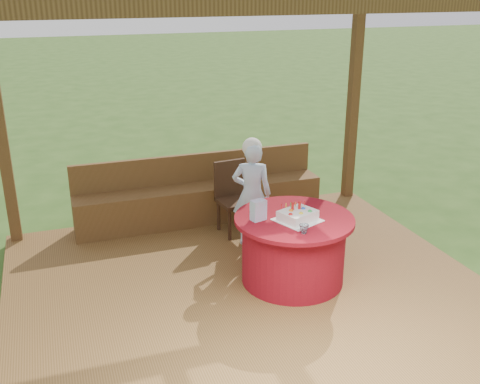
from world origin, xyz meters
name	(u,v)px	position (x,y,z in m)	size (l,w,h in m)	color
ground	(249,297)	(0.00, 0.00, 0.00)	(60.00, 60.00, 0.00)	#2C4F1A
deck	(249,291)	(0.00, 0.00, 0.06)	(4.50, 4.00, 0.12)	brown
pergola	(250,42)	(0.00, 0.00, 2.41)	(4.50, 4.00, 2.72)	brown
bench	(200,199)	(0.00, 1.72, 0.38)	(3.00, 0.42, 0.80)	brown
table	(293,249)	(0.45, -0.03, 0.46)	(1.14, 1.14, 0.67)	maroon
chair	(233,194)	(0.28, 1.29, 0.57)	(0.42, 0.42, 0.83)	#351F10
elderly_woman	(252,191)	(0.36, 0.89, 0.74)	(0.50, 0.42, 1.22)	#9DC2E9
birthday_cake	(298,215)	(0.44, -0.11, 0.84)	(0.47, 0.47, 0.17)	white
gift_bag	(258,210)	(0.10, 0.03, 0.89)	(0.14, 0.09, 0.20)	#DE8FC4
drinking_glass	(304,229)	(0.38, -0.38, 0.83)	(0.09, 0.09, 0.08)	white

